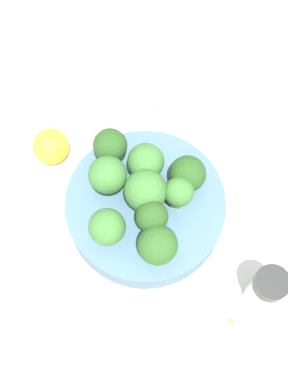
% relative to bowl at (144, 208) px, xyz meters
% --- Properties ---
extents(ground_plane, '(3.00, 3.00, 0.00)m').
position_rel_bowl_xyz_m(ground_plane, '(0.00, 0.00, -0.02)').
color(ground_plane, silver).
extents(bowl, '(0.19, 0.19, 0.04)m').
position_rel_bowl_xyz_m(bowl, '(0.00, 0.00, 0.00)').
color(bowl, slate).
rests_on(bowl, ground_plane).
extents(broccoli_floret_0, '(0.03, 0.03, 0.05)m').
position_rel_bowl_xyz_m(broccoli_floret_0, '(-0.00, -0.04, 0.05)').
color(broccoli_floret_0, '#7A9E5B').
rests_on(broccoli_floret_0, bowl).
extents(broccoli_floret_1, '(0.05, 0.05, 0.06)m').
position_rel_bowl_xyz_m(broccoli_floret_1, '(0.00, 0.00, 0.05)').
color(broccoli_floret_1, '#8EB770').
rests_on(broccoli_floret_1, bowl).
extents(broccoli_floret_2, '(0.04, 0.04, 0.05)m').
position_rel_bowl_xyz_m(broccoli_floret_2, '(-0.06, -0.01, 0.05)').
color(broccoli_floret_2, '#7A9E5B').
rests_on(broccoli_floret_2, bowl).
extents(broccoli_floret_3, '(0.04, 0.04, 0.06)m').
position_rel_bowl_xyz_m(broccoli_floret_3, '(-0.04, 0.04, 0.05)').
color(broccoli_floret_3, '#8EB770').
rests_on(broccoli_floret_3, bowl).
extents(broccoli_floret_4, '(0.04, 0.04, 0.05)m').
position_rel_bowl_xyz_m(broccoli_floret_4, '(0.02, -0.05, 0.04)').
color(broccoli_floret_4, '#8EB770').
rests_on(broccoli_floret_4, bowl).
extents(broccoli_floret_5, '(0.04, 0.04, 0.06)m').
position_rel_bowl_xyz_m(broccoli_floret_5, '(0.05, 0.04, 0.05)').
color(broccoli_floret_5, '#84AD66').
rests_on(broccoli_floret_5, bowl).
extents(broccoli_floret_6, '(0.04, 0.04, 0.05)m').
position_rel_bowl_xyz_m(broccoli_floret_6, '(-0.03, -0.01, 0.05)').
color(broccoli_floret_6, '#8EB770').
rests_on(broccoli_floret_6, bowl).
extents(broccoli_floret_7, '(0.04, 0.04, 0.06)m').
position_rel_bowl_xyz_m(broccoli_floret_7, '(0.04, -0.00, 0.05)').
color(broccoli_floret_7, '#8EB770').
rests_on(broccoli_floret_7, bowl).
extents(broccoli_floret_8, '(0.04, 0.04, 0.06)m').
position_rel_bowl_xyz_m(broccoli_floret_8, '(0.02, 0.04, 0.06)').
color(broccoli_floret_8, '#84AD66').
rests_on(broccoli_floret_8, bowl).
extents(pepper_shaker, '(0.04, 0.04, 0.08)m').
position_rel_bowl_xyz_m(pepper_shaker, '(-0.10, -0.13, 0.02)').
color(pepper_shaker, silver).
rests_on(pepper_shaker, ground_plane).
extents(lemon_wedge, '(0.05, 0.05, 0.05)m').
position_rel_bowl_xyz_m(lemon_wedge, '(0.08, 0.12, 0.00)').
color(lemon_wedge, yellow).
rests_on(lemon_wedge, ground_plane).
extents(almond_crumb_0, '(0.01, 0.00, 0.01)m').
position_rel_bowl_xyz_m(almond_crumb_0, '(0.15, -0.01, -0.02)').
color(almond_crumb_0, tan).
rests_on(almond_crumb_0, ground_plane).
extents(almond_crumb_1, '(0.01, 0.01, 0.01)m').
position_rel_bowl_xyz_m(almond_crumb_1, '(-0.13, -0.10, -0.02)').
color(almond_crumb_1, olive).
rests_on(almond_crumb_1, ground_plane).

